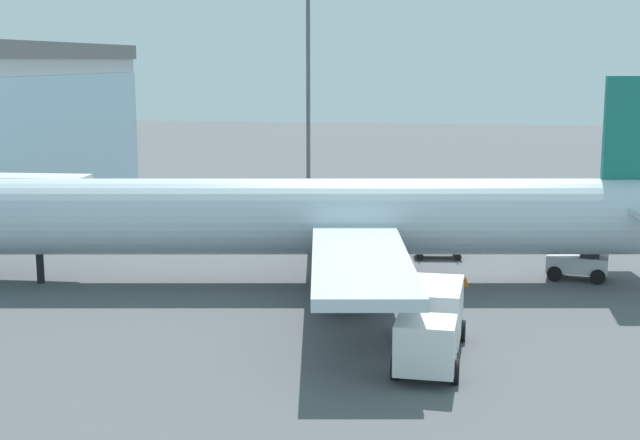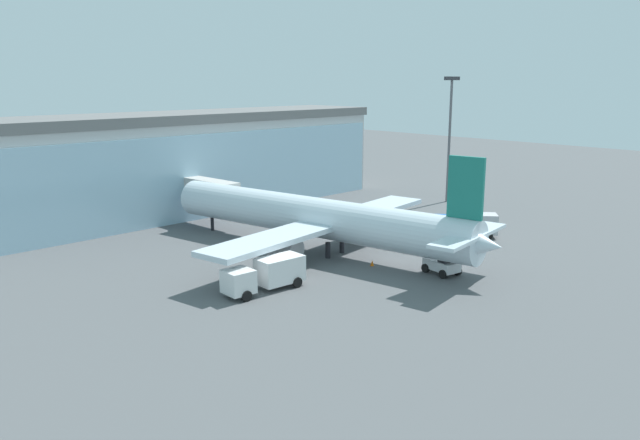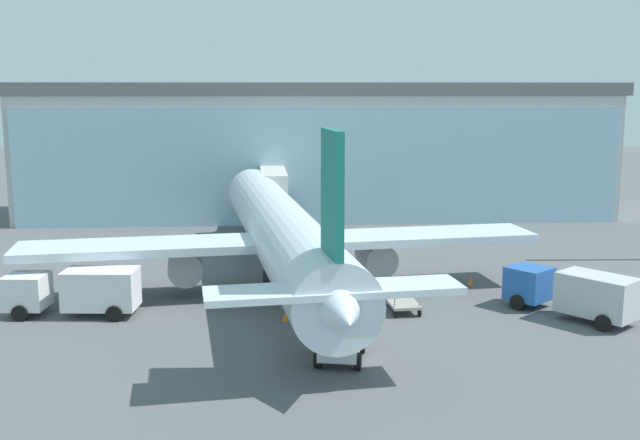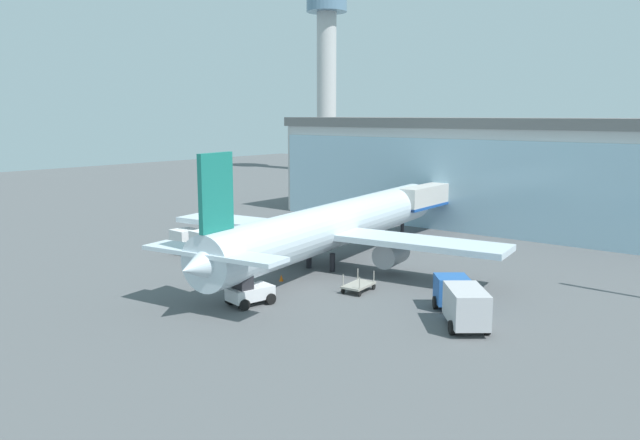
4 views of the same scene
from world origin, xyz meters
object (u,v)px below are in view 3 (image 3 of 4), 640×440
(catering_truck, at_px, (77,290))
(pushback_tug, at_px, (340,341))
(safety_cone_nose, at_px, (285,316))
(jet_bridge, at_px, (273,184))
(safety_cone_wingtip, at_px, (471,281))
(fuel_truck, at_px, (574,292))
(airplane, at_px, (281,233))
(baggage_cart, at_px, (402,303))

(catering_truck, xyz_separation_m, pushback_tug, (14.49, -7.28, -0.49))
(catering_truck, distance_m, safety_cone_nose, 11.84)
(jet_bridge, bearing_deg, catering_truck, 154.37)
(safety_cone_wingtip, bearing_deg, catering_truck, -165.16)
(fuel_truck, relative_size, safety_cone_wingtip, 12.56)
(airplane, bearing_deg, fuel_truck, -122.01)
(airplane, height_order, safety_cone_wingtip, airplane)
(jet_bridge, distance_m, airplane, 18.94)
(airplane, bearing_deg, baggage_cart, -137.39)
(airplane, xyz_separation_m, catering_truck, (-11.25, -5.98, -2.09))
(catering_truck, distance_m, pushback_tug, 16.22)
(airplane, bearing_deg, catering_truck, 107.96)
(catering_truck, bearing_deg, safety_cone_nose, 175.88)
(catering_truck, distance_m, fuel_truck, 27.79)
(airplane, bearing_deg, safety_cone_wingtip, -98.88)
(catering_truck, bearing_deg, airplane, -150.32)
(jet_bridge, height_order, safety_cone_wingtip, jet_bridge)
(jet_bridge, bearing_deg, safety_cone_nose, -179.91)
(fuel_truck, bearing_deg, pushback_tug, 74.60)
(safety_cone_wingtip, bearing_deg, safety_cone_nose, -147.87)
(fuel_truck, distance_m, safety_cone_wingtip, 8.20)
(fuel_truck, bearing_deg, catering_truck, 46.81)
(safety_cone_nose, height_order, safety_cone_wingtip, same)
(airplane, bearing_deg, safety_cone_nose, 173.68)
(baggage_cart, relative_size, pushback_tug, 0.87)
(fuel_truck, xyz_separation_m, safety_cone_nose, (-16.07, -0.50, -1.19))
(airplane, distance_m, fuel_truck, 17.95)
(pushback_tug, bearing_deg, catering_truck, 72.12)
(safety_cone_wingtip, bearing_deg, pushback_tug, -123.81)
(airplane, relative_size, pushback_tug, 11.48)
(airplane, height_order, catering_truck, airplane)
(catering_truck, height_order, pushback_tug, catering_truck)
(catering_truck, height_order, safety_cone_nose, catering_truck)
(jet_bridge, xyz_separation_m, safety_cone_wingtip, (13.70, -18.62, -3.93))
(jet_bridge, height_order, catering_truck, jet_bridge)
(airplane, distance_m, safety_cone_wingtip, 12.72)
(jet_bridge, relative_size, baggage_cart, 3.76)
(fuel_truck, height_order, safety_cone_wingtip, fuel_truck)
(airplane, distance_m, safety_cone_nose, 7.90)
(airplane, relative_size, safety_cone_nose, 71.73)
(airplane, bearing_deg, jet_bridge, -5.77)
(airplane, bearing_deg, pushback_tug, -176.33)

